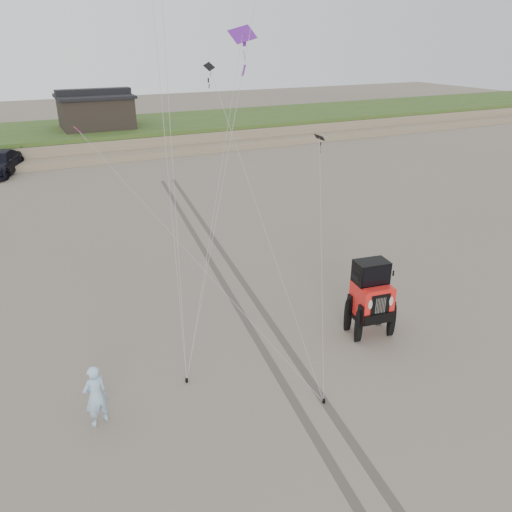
% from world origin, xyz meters
% --- Properties ---
extents(ground, '(160.00, 160.00, 0.00)m').
position_xyz_m(ground, '(0.00, 0.00, 0.00)').
color(ground, '#6B6054').
rests_on(ground, ground).
extents(dune_ridge, '(160.00, 14.25, 1.73)m').
position_xyz_m(dune_ridge, '(0.00, 37.50, 0.82)').
color(dune_ridge, '#7A6B54').
rests_on(dune_ridge, ground).
extents(cabin, '(6.40, 5.40, 3.35)m').
position_xyz_m(cabin, '(2.00, 37.00, 3.24)').
color(cabin, black).
rests_on(cabin, dune_ridge).
extents(jeep, '(3.19, 5.84, 2.07)m').
position_xyz_m(jeep, '(4.33, 0.81, 1.03)').
color(jeep, red).
rests_on(jeep, ground).
extents(man, '(0.74, 0.60, 1.74)m').
position_xyz_m(man, '(-4.62, 0.44, 0.87)').
color(man, '#93C1E3').
rests_on(man, ground).
extents(kite_flock, '(9.26, 4.98, 9.70)m').
position_xyz_m(kite_flock, '(2.97, 9.25, 10.28)').
color(kite_flock, '#30E227').
rests_on(kite_flock, ground).
extents(stake_main, '(0.08, 0.08, 0.12)m').
position_xyz_m(stake_main, '(-2.05, 1.02, 0.06)').
color(stake_main, black).
rests_on(stake_main, ground).
extents(stake_aux, '(0.08, 0.08, 0.12)m').
position_xyz_m(stake_aux, '(1.03, -1.50, 0.06)').
color(stake_aux, black).
rests_on(stake_aux, ground).
extents(tire_tracks, '(5.22, 29.74, 0.01)m').
position_xyz_m(tire_tracks, '(2.00, 8.00, 0.00)').
color(tire_tracks, '#4C443D').
rests_on(tire_tracks, ground).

